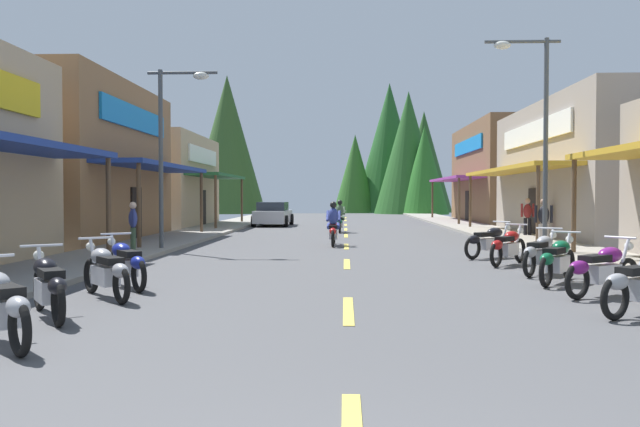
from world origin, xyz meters
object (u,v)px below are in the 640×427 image
Objects in this scene: motorcycle_parked_right_3 at (558,259)px; motorcycle_parked_right_4 at (541,253)px; motorcycle_parked_right_2 at (602,269)px; motorcycle_parked_left_2 at (106,270)px; rider_cruising_lead at (333,227)px; pedestrian_by_shop at (528,215)px; parked_car_curbside at (273,214)px; motorcycle_parked_right_6 at (490,241)px; motorcycle_parked_left_1 at (48,285)px; streetlamp_left at (172,132)px; motorcycle_parked_left_0 at (1,305)px; streetlamp_right at (534,115)px; rider_cruising_trailing at (340,219)px; pedestrian_browsing at (133,224)px; motorcycle_parked_left_3 at (125,263)px; pedestrian_strolling at (544,220)px; pedestrian_waiting at (545,217)px; motorcycle_parked_right_5 at (508,246)px.

motorcycle_parked_right_3 is 1.51m from motorcycle_parked_right_4.
motorcycle_parked_right_2 is 8.66m from motorcycle_parked_left_2.
pedestrian_by_shop is (8.10, 4.56, 0.31)m from rider_cruising_lead.
rider_cruising_lead is at bearing 78.38° from motorcycle_parked_right_2.
motorcycle_parked_right_3 is 0.42× the size of parked_car_curbside.
motorcycle_parked_left_1 is (-8.39, -9.22, 0.00)m from motorcycle_parked_right_6.
motorcycle_parked_right_3 is at bearing -35.49° from streetlamp_left.
motorcycle_parked_right_2 is 9.49m from motorcycle_parked_left_0.
streetlamp_right is 13.37m from rider_cruising_trailing.
rider_cruising_lead is at bearing -175.71° from pedestrian_browsing.
rider_cruising_lead is at bearing -56.99° from motorcycle_parked_left_0.
motorcycle_parked_right_3 and motorcycle_parked_right_6 have the same top height.
motorcycle_parked_left_3 is 14.02m from pedestrian_strolling.
motorcycle_parked_right_6 is at bearing 157.34° from pedestrian_by_shop.
streetlamp_left is 3.17× the size of motorcycle_parked_right_3.
parked_car_curbside is (-3.98, 6.66, 0.03)m from rider_cruising_trailing.
motorcycle_parked_right_3 is 9.44m from motorcycle_parked_left_1.
motorcycle_parked_left_3 is (-8.32, -6.22, 0.00)m from motorcycle_parked_right_6.
motorcycle_parked_left_2 is 1.01× the size of pedestrian_strolling.
pedestrian_browsing is (-10.57, 0.91, 0.42)m from motorcycle_parked_right_6.
motorcycle_parked_right_2 is 0.84× the size of rider_cruising_lead.
pedestrian_by_shop reaches higher than rider_cruising_trailing.
rider_cruising_trailing is (-4.35, 12.34, 0.17)m from motorcycle_parked_right_6.
motorcycle_parked_right_4 and motorcycle_parked_right_6 have the same top height.
streetlamp_right is 8.88m from pedestrian_by_shop.
pedestrian_strolling is (2.39, 2.82, 0.49)m from motorcycle_parked_right_6.
pedestrian_by_shop reaches higher than pedestrian_waiting.
motorcycle_parked_right_3 and motorcycle_parked_left_3 have the same top height.
motorcycle_parked_right_6 is at bearing -10.06° from streetlamp_left.
motorcycle_parked_right_2 is at bearing -97.75° from streetlamp_right.
rider_cruising_lead is 0.49× the size of parked_car_curbside.
streetlamp_left is 2.68× the size of rider_cruising_lead.
motorcycle_parked_left_0 and motorcycle_parked_left_3 have the same top height.
streetlamp_right is 7.75m from rider_cruising_lead.
pedestrian_browsing is at bearing -20.77° from motorcycle_parked_left_3.
pedestrian_waiting is at bearing -69.45° from rider_cruising_lead.
rider_cruising_lead is at bearing 74.17° from motorcycle_parked_right_5.
motorcycle_parked_left_1 is at bearing 140.34° from motorcycle_parked_left_3.
pedestrian_by_shop is (2.11, 8.01, -3.20)m from streetlamp_right.
motorcycle_parked_right_2 is at bearing -80.20° from pedestrian_waiting.
motorcycle_parked_right_4 is 0.99× the size of motorcycle_parked_left_1.
pedestrian_browsing reaches higher than motorcycle_parked_right_6.
streetlamp_right is at bearing -10.87° from pedestrian_strolling.
pedestrian_by_shop reaches higher than motorcycle_parked_right_3.
pedestrian_waiting is at bearing -132.39° from parked_car_curbside.
motorcycle_parked_left_2 is (-8.28, -5.69, 0.00)m from motorcycle_parked_right_5.
parked_car_curbside is (-0.15, 29.88, 0.20)m from motorcycle_parked_left_0.
motorcycle_parked_right_4 is 1.10× the size of motorcycle_parked_left_0.
streetlamp_right is 1.47× the size of parked_car_curbside.
motorcycle_parked_left_0 is at bearing -83.70° from streetlamp_left.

